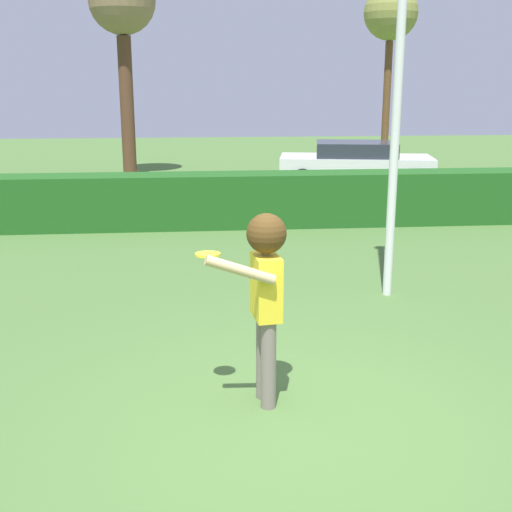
# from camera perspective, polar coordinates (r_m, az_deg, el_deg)

# --- Properties ---
(ground_plane) EXTENTS (60.00, 60.00, 0.00)m
(ground_plane) POSITION_cam_1_polar(r_m,az_deg,el_deg) (6.02, 3.27, -14.08)
(ground_plane) COLOR #4B7136
(person) EXTENTS (0.74, 0.63, 1.80)m
(person) POSITION_cam_1_polar(r_m,az_deg,el_deg) (5.90, 0.80, -2.38)
(person) COLOR slate
(person) RESTS_ON ground
(frisbee) EXTENTS (0.23, 0.23, 0.03)m
(frisbee) POSITION_cam_1_polar(r_m,az_deg,el_deg) (5.88, -4.18, 0.14)
(frisbee) COLOR yellow
(lamppost) EXTENTS (0.24, 0.24, 5.84)m
(lamppost) POSITION_cam_1_polar(r_m,az_deg,el_deg) (9.05, 12.26, 16.62)
(lamppost) COLOR silver
(lamppost) RESTS_ON ground
(hedge_row) EXTENTS (20.94, 0.90, 1.08)m
(hedge_row) POSITION_cam_1_polar(r_m,az_deg,el_deg) (13.58, -1.76, 4.85)
(hedge_row) COLOR #1F561B
(hedge_row) RESTS_ON ground
(parked_car_white) EXTENTS (4.43, 2.41, 1.25)m
(parked_car_white) POSITION_cam_1_polar(r_m,az_deg,el_deg) (18.91, 8.59, 8.00)
(parked_car_white) COLOR white
(parked_car_white) RESTS_ON ground
(bare_elm_tree) EXTENTS (1.97, 1.97, 6.15)m
(bare_elm_tree) POSITION_cam_1_polar(r_m,az_deg,el_deg) (20.98, -11.45, 20.09)
(bare_elm_tree) COLOR brown
(bare_elm_tree) RESTS_ON ground
(willow_tree) EXTENTS (1.76, 1.76, 5.91)m
(willow_tree) POSITION_cam_1_polar(r_m,az_deg,el_deg) (23.32, 11.52, 19.53)
(willow_tree) COLOR brown
(willow_tree) RESTS_ON ground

